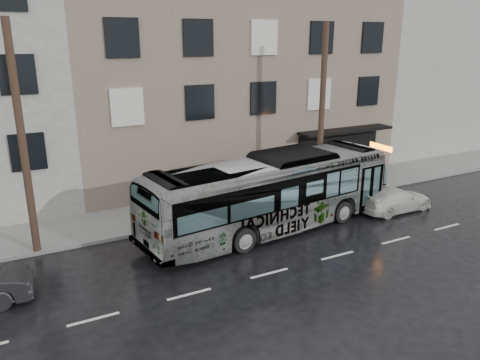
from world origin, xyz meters
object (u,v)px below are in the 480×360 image
object	(u,v)px
sign_post	(335,174)
bus	(271,193)
utility_pole_rear	(22,142)
white_sedan	(395,200)
utility_pole_front	(322,114)

from	to	relation	value
sign_post	bus	xyz separation A→B (m)	(-5.38, -2.22, 0.38)
sign_post	utility_pole_rear	bearing A→B (deg)	180.00
sign_post	white_sedan	bearing A→B (deg)	-65.38
utility_pole_front	white_sedan	xyz separation A→B (m)	(2.51, -3.08, -4.06)
utility_pole_rear	white_sedan	world-z (taller)	utility_pole_rear
utility_pole_front	utility_pole_rear	size ratio (longest dim) A/B	1.00
bus	white_sedan	xyz separation A→B (m)	(6.79, -0.86, -1.14)
bus	sign_post	bearing A→B (deg)	-74.60
sign_post	bus	world-z (taller)	bus
utility_pole_rear	utility_pole_front	bearing A→B (deg)	0.00
utility_pole_front	bus	distance (m)	5.64
white_sedan	sign_post	bearing A→B (deg)	23.74
bus	white_sedan	world-z (taller)	bus
utility_pole_front	sign_post	xyz separation A→B (m)	(1.10, 0.00, -3.30)
sign_post	white_sedan	distance (m)	3.47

